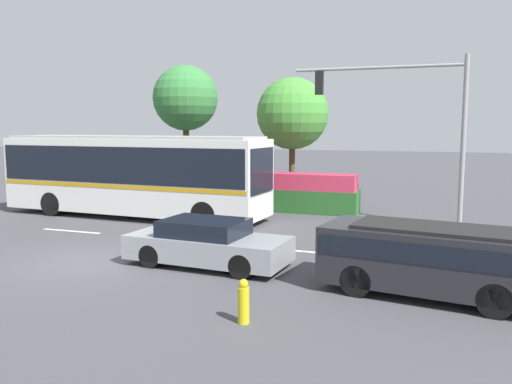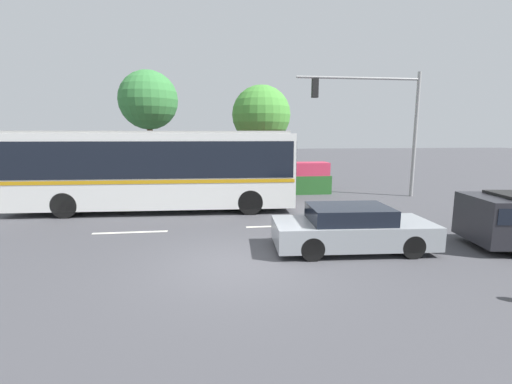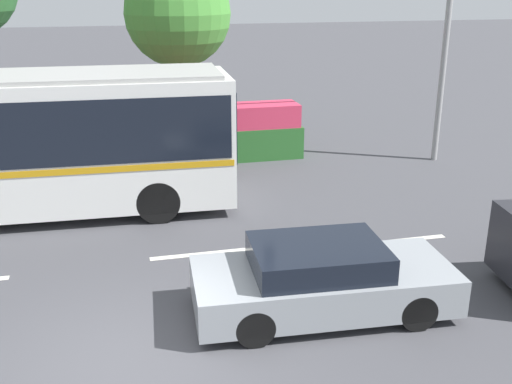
{
  "view_description": "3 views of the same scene",
  "coord_description": "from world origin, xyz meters",
  "px_view_note": "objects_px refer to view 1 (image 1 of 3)",
  "views": [
    {
      "loc": [
        9.14,
        -11.72,
        3.71
      ],
      "look_at": [
        3.73,
        3.18,
        1.72
      ],
      "focal_mm": 36.71,
      "sensor_mm": 36.0,
      "label": 1
    },
    {
      "loc": [
        -0.57,
        -8.26,
        3.19
      ],
      "look_at": [
        0.99,
        4.21,
        1.11
      ],
      "focal_mm": 24.46,
      "sensor_mm": 36.0,
      "label": 2
    },
    {
      "loc": [
        0.07,
        -7.74,
        5.33
      ],
      "look_at": [
        2.77,
        3.5,
        1.24
      ],
      "focal_mm": 42.26,
      "sensor_mm": 36.0,
      "label": 3
    }
  ],
  "objects_px": {
    "traffic_light_pole": "(415,112)",
    "fire_hydrant": "(244,302)",
    "city_bus": "(133,171)",
    "sedan_foreground": "(207,243)",
    "street_tree_left": "(186,99)",
    "suv_left_lane": "(430,255)",
    "street_tree_centre": "(292,114)"
  },
  "relations": [
    {
      "from": "traffic_light_pole",
      "to": "fire_hydrant",
      "type": "distance_m",
      "value": 12.25
    },
    {
      "from": "city_bus",
      "to": "fire_hydrant",
      "type": "distance_m",
      "value": 12.88
    },
    {
      "from": "city_bus",
      "to": "traffic_light_pole",
      "type": "xyz_separation_m",
      "value": [
        10.9,
        1.9,
        2.33
      ]
    },
    {
      "from": "sedan_foreground",
      "to": "street_tree_left",
      "type": "distance_m",
      "value": 16.15
    },
    {
      "from": "suv_left_lane",
      "to": "fire_hydrant",
      "type": "bearing_deg",
      "value": -129.49
    },
    {
      "from": "street_tree_centre",
      "to": "fire_hydrant",
      "type": "relative_size",
      "value": 6.98
    },
    {
      "from": "sedan_foreground",
      "to": "street_tree_centre",
      "type": "bearing_deg",
      "value": 98.09
    },
    {
      "from": "street_tree_centre",
      "to": "street_tree_left",
      "type": "bearing_deg",
      "value": 163.05
    },
    {
      "from": "street_tree_left",
      "to": "street_tree_centre",
      "type": "relative_size",
      "value": 1.17
    },
    {
      "from": "street_tree_centre",
      "to": "suv_left_lane",
      "type": "bearing_deg",
      "value": -61.26
    },
    {
      "from": "city_bus",
      "to": "sedan_foreground",
      "type": "relative_size",
      "value": 2.6
    },
    {
      "from": "street_tree_left",
      "to": "fire_hydrant",
      "type": "relative_size",
      "value": 8.18
    },
    {
      "from": "sedan_foreground",
      "to": "suv_left_lane",
      "type": "height_order",
      "value": "suv_left_lane"
    },
    {
      "from": "street_tree_centre",
      "to": "fire_hydrant",
      "type": "xyz_separation_m",
      "value": [
        3.37,
        -15.01,
        -3.88
      ]
    },
    {
      "from": "street_tree_left",
      "to": "traffic_light_pole",
      "type": "bearing_deg",
      "value": -24.48
    },
    {
      "from": "suv_left_lane",
      "to": "fire_hydrant",
      "type": "height_order",
      "value": "suv_left_lane"
    },
    {
      "from": "suv_left_lane",
      "to": "street_tree_left",
      "type": "height_order",
      "value": "street_tree_left"
    },
    {
      "from": "street_tree_left",
      "to": "fire_hydrant",
      "type": "distance_m",
      "value": 20.35
    },
    {
      "from": "street_tree_left",
      "to": "city_bus",
      "type": "bearing_deg",
      "value": -78.97
    },
    {
      "from": "fire_hydrant",
      "to": "traffic_light_pole",
      "type": "bearing_deg",
      "value": 78.41
    },
    {
      "from": "fire_hydrant",
      "to": "street_tree_centre",
      "type": "bearing_deg",
      "value": 102.65
    },
    {
      "from": "city_bus",
      "to": "street_tree_centre",
      "type": "xyz_separation_m",
      "value": [
        5.19,
        5.5,
        2.4
      ]
    },
    {
      "from": "sedan_foreground",
      "to": "street_tree_centre",
      "type": "relative_size",
      "value": 0.74
    },
    {
      "from": "traffic_light_pole",
      "to": "fire_hydrant",
      "type": "relative_size",
      "value": 7.37
    },
    {
      "from": "traffic_light_pole",
      "to": "street_tree_left",
      "type": "height_order",
      "value": "street_tree_left"
    },
    {
      "from": "sedan_foreground",
      "to": "city_bus",
      "type": "bearing_deg",
      "value": 139.24
    },
    {
      "from": "city_bus",
      "to": "traffic_light_pole",
      "type": "height_order",
      "value": "traffic_light_pole"
    },
    {
      "from": "street_tree_centre",
      "to": "traffic_light_pole",
      "type": "bearing_deg",
      "value": -32.24
    },
    {
      "from": "street_tree_left",
      "to": "street_tree_centre",
      "type": "bearing_deg",
      "value": -16.95
    },
    {
      "from": "traffic_light_pole",
      "to": "street_tree_centre",
      "type": "distance_m",
      "value": 6.75
    },
    {
      "from": "suv_left_lane",
      "to": "street_tree_left",
      "type": "bearing_deg",
      "value": 141.59
    },
    {
      "from": "sedan_foreground",
      "to": "traffic_light_pole",
      "type": "xyz_separation_m",
      "value": [
        4.77,
        7.85,
        3.62
      ]
    }
  ]
}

